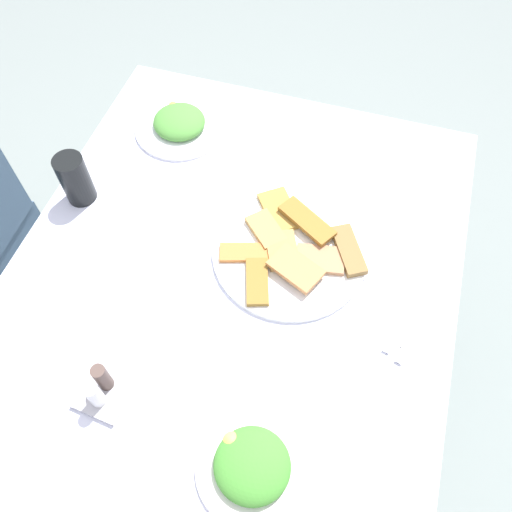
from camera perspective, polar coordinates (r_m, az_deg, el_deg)
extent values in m
plane|color=gray|center=(1.76, -1.61, -13.66)|extent=(6.00, 6.00, 0.00)
cube|color=silver|center=(1.11, -2.50, -1.94)|extent=(1.11, 0.93, 0.02)
cylinder|color=#435357|center=(1.67, 16.74, 2.39)|extent=(0.04, 0.04, 0.70)
cylinder|color=#435357|center=(1.45, -25.24, -21.35)|extent=(0.04, 0.04, 0.70)
cylinder|color=#435357|center=(1.77, -9.52, 8.75)|extent=(0.04, 0.04, 0.70)
cylinder|color=brown|center=(1.86, -21.26, 0.25)|extent=(0.03, 0.03, 0.41)
cylinder|color=white|center=(1.12, 3.71, 0.49)|extent=(0.33, 0.33, 0.01)
cube|color=olive|center=(1.12, 10.12, 0.63)|extent=(0.13, 0.10, 0.02)
cube|color=#C4824A|center=(1.07, 4.38, -1.34)|extent=(0.10, 0.12, 0.01)
cube|color=tan|center=(1.13, 1.09, 2.90)|extent=(0.10, 0.10, 0.01)
cube|color=olive|center=(1.13, 5.61, 3.86)|extent=(0.11, 0.14, 0.01)
cube|color=#CB7738|center=(1.10, -0.79, 0.39)|extent=(0.08, 0.13, 0.01)
cube|color=#B28739|center=(1.16, 2.60, 5.02)|extent=(0.13, 0.12, 0.01)
cube|color=#B48E48|center=(1.10, 2.89, 0.66)|extent=(0.11, 0.10, 0.01)
cube|color=olive|center=(1.06, 0.13, -2.83)|extent=(0.12, 0.08, 0.01)
cube|color=#B17A52|center=(1.10, 7.03, -0.35)|extent=(0.08, 0.11, 0.01)
cylinder|color=white|center=(0.95, -0.41, -22.16)|extent=(0.19, 0.19, 0.01)
ellipsoid|color=#449031|center=(0.94, -0.42, -21.97)|extent=(0.16, 0.16, 0.05)
sphere|color=#F4D658|center=(0.94, -2.69, -19.59)|extent=(0.03, 0.03, 0.03)
cylinder|color=white|center=(1.37, -8.32, 13.81)|extent=(0.23, 0.23, 0.01)
ellipsoid|color=#4D923A|center=(1.35, -8.42, 14.35)|extent=(0.18, 0.18, 0.05)
sphere|color=#DFE444|center=(1.39, -9.05, 15.84)|extent=(0.03, 0.03, 0.03)
cylinder|color=black|center=(1.23, -19.21, 7.96)|extent=(0.08, 0.08, 0.12)
cube|color=white|center=(1.08, 16.35, -6.89)|extent=(0.14, 0.14, 0.00)
cube|color=silver|center=(1.08, 17.32, -7.02)|extent=(0.19, 0.06, 0.00)
cube|color=silver|center=(1.08, 15.47, -6.58)|extent=(0.16, 0.04, 0.00)
cube|color=#B2B2B7|center=(1.02, -16.29, -14.24)|extent=(0.10, 0.10, 0.01)
cylinder|color=white|center=(0.98, -17.27, -14.34)|extent=(0.03, 0.03, 0.07)
cylinder|color=brown|center=(0.99, -16.49, -12.65)|extent=(0.03, 0.03, 0.07)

